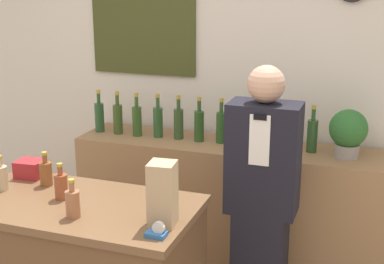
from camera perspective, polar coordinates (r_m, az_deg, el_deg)
name	(u,v)px	position (r m, az deg, el deg)	size (l,w,h in m)	color
back_wall	(218,74)	(3.84, 2.75, 6.16)	(5.20, 0.09, 2.70)	silver
back_shelf	(227,208)	(3.78, 3.77, -8.10)	(2.10, 0.47, 0.94)	#9E754C
shopkeeper	(262,202)	(3.10, 7.44, -7.41)	(0.40, 0.25, 1.57)	black
potted_plant	(348,131)	(3.43, 16.32, 0.07)	(0.24, 0.24, 0.30)	#9E998E
paper_bag	(162,194)	(2.43, -3.17, -6.60)	(0.13, 0.13, 0.30)	tan
tape_dispenser	(157,232)	(2.37, -3.76, -10.60)	(0.09, 0.06, 0.07)	#2D66A8
gift_box	(30,169)	(3.17, -16.88, -3.76)	(0.16, 0.14, 0.10)	maroon
counter_bottle_0	(1,177)	(3.02, -19.68, -4.54)	(0.07, 0.07, 0.19)	tan
counter_bottle_1	(46,173)	(3.01, -15.32, -4.22)	(0.07, 0.07, 0.19)	brown
counter_bottle_2	(61,185)	(2.81, -13.79, -5.56)	(0.07, 0.07, 0.19)	brown
counter_bottle_3	(73,203)	(2.59, -12.61, -7.39)	(0.07, 0.07, 0.19)	#9C6240
shelf_bottle_0	(99,116)	(3.93, -9.85, 1.69)	(0.07, 0.07, 0.31)	#284F29
shelf_bottle_1	(118,118)	(3.86, -7.91, 1.49)	(0.07, 0.07, 0.31)	#344E1E
shelf_bottle_2	(137,120)	(3.79, -5.89, 1.29)	(0.07, 0.07, 0.31)	#305221
shelf_bottle_3	(158,121)	(3.75, -3.64, 1.18)	(0.07, 0.07, 0.31)	#295228
shelf_bottle_4	(179,123)	(3.70, -1.44, 1.01)	(0.07, 0.07, 0.31)	#2D4A25
shelf_bottle_5	(199,125)	(3.64, 0.76, 0.78)	(0.07, 0.07, 0.31)	#264B1F
shelf_bottle_6	(221,126)	(3.61, 3.12, 0.63)	(0.07, 0.07, 0.31)	#264D21
shelf_bottle_7	(242,129)	(3.55, 5.33, 0.28)	(0.07, 0.07, 0.31)	#325722
shelf_bottle_8	(265,130)	(3.54, 7.83, 0.17)	(0.07, 0.07, 0.31)	#345825
shelf_bottle_9	(288,133)	(3.49, 10.19, -0.14)	(0.07, 0.07, 0.31)	#344C20
shelf_bottle_10	(312,135)	(3.50, 12.71, -0.27)	(0.07, 0.07, 0.31)	#294F26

